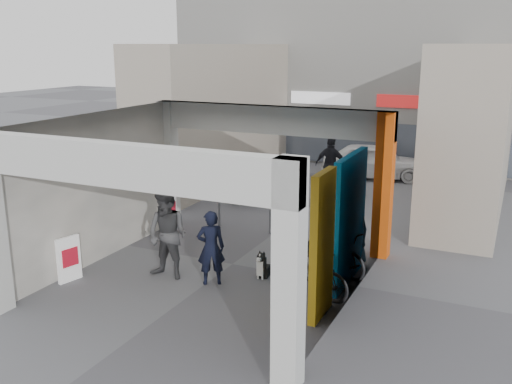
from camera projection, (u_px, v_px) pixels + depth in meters
The scene contains 21 objects.
ground at pixel (232, 264), 13.33m from camera, with size 90.00×90.00×0.00m, color #5C5C61.
arcade_canopy at pixel (236, 178), 11.81m from camera, with size 6.40×6.45×6.40m.
far_building at pixel (380, 68), 24.60m from camera, with size 18.00×4.08×8.00m.
plaza_bldg_left at pixel (217, 114), 21.13m from camera, with size 2.00×9.00×5.00m, color #A39887.
plaza_bldg_right at pixel (475, 128), 17.44m from camera, with size 2.00×9.00×5.00m, color #A39887.
bollard_left at pixel (219, 211), 15.93m from camera, with size 0.09×0.09×0.96m, color gray.
bollard_center at pixel (271, 216), 15.41m from camera, with size 0.09×0.09×0.98m, color gray.
bollard_right at pixel (333, 225), 14.58m from camera, with size 0.09×0.09×0.99m, color gray.
advert_board_near at pixel (69, 259), 12.27m from camera, with size 0.21×0.55×1.00m.
advert_board_far at pixel (171, 211), 15.77m from camera, with size 0.17×0.56×1.00m.
cafe_set at pixel (256, 194), 18.46m from camera, with size 1.39×1.12×0.84m.
produce_stand at pixel (255, 191), 18.81m from camera, with size 1.11×0.60×0.73m.
crate_stack at pixel (357, 188), 19.31m from camera, with size 0.53×0.46×0.56m.
border_collie at pixel (262, 267), 12.51m from camera, with size 0.23×0.46×0.63m.
man_with_dog at pixel (211, 248), 12.05m from camera, with size 0.59×0.39×1.63m, color black.
man_back_turned at pixel (168, 235), 12.33m from camera, with size 0.96×0.75×1.97m, color #424245.
man_elderly at pixel (353, 228), 13.13m from camera, with size 0.85×0.55×1.74m, color teal.
man_crates at pixel (331, 165), 19.53m from camera, with size 1.14×0.47×1.94m, color black.
bicycle_front at pixel (335, 251), 12.77m from camera, with size 0.65×1.87×0.98m, color black.
bicycle_rear at pixel (314, 273), 11.53m from camera, with size 0.48×1.69×1.01m, color black.
white_van at pixel (374, 161), 21.76m from camera, with size 1.59×3.95×1.35m, color white.
Camera 1 is at (5.78, -11.08, 4.98)m, focal length 40.00 mm.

